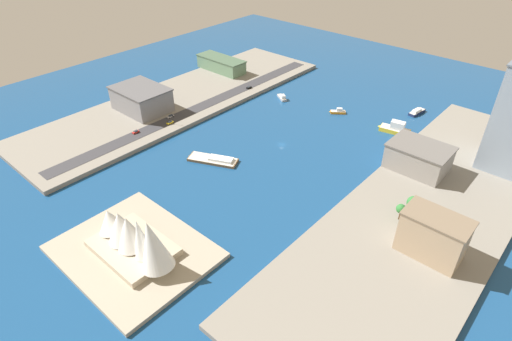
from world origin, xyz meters
TOP-DOWN VIEW (x-y plane):
  - ground_plane at (0.00, 0.00)m, footprint 440.00×440.00m
  - quay_west at (-93.19, 0.00)m, footprint 70.00×240.00m
  - quay_east at (93.19, 0.00)m, footprint 70.00×240.00m
  - peninsula_point at (-9.36, 113.29)m, footprint 64.74×51.74m
  - road_strip at (71.81, 0.00)m, footprint 10.27×228.00m
  - patrol_launch_navy at (-44.01, -94.51)m, footprint 6.48×16.17m
  - barge_flat_brown at (17.05, 40.22)m, footprint 29.75×20.09m
  - yacht_sleek_gray at (40.72, -51.33)m, footprint 12.16×9.10m
  - ferry_yellow_fast at (-44.65, -59.89)m, footprint 20.97×10.70m
  - water_taxi_orange at (-2.78, -58.79)m, footprint 10.52×9.11m
  - warehouse_low_gray at (98.53, 29.98)m, footprint 37.64×27.67m
  - apartment_midrise_tan at (-104.30, 32.49)m, footprint 26.15×15.30m
  - terminal_long_green at (110.39, -57.62)m, footprint 43.75×16.27m
  - carpark_squat_concrete at (-73.44, -25.36)m, footprint 31.48×23.02m
  - suv_black at (67.95, -45.00)m, footprint 2.13×4.53m
  - sedan_silver at (74.57, 25.22)m, footprint 1.95×5.06m
  - taxi_yellow_cab at (67.94, 31.09)m, footprint 1.91×4.70m
  - pickup_red at (74.19, 53.08)m, footprint 2.00×4.50m
  - traffic_light_waterfront at (65.43, 30.11)m, footprint 0.36×0.36m
  - opera_landmark at (-11.82, 113.29)m, footprint 46.71×25.26m
  - park_tree_cluster at (-87.33, 14.67)m, footprint 8.00×13.35m

SIDE VIEW (x-z plane):
  - ground_plane at x=0.00m, z-range 0.00..0.00m
  - peninsula_point at x=-9.36m, z-range 0.00..2.00m
  - barge_flat_brown at x=17.05m, z-range -0.39..2.66m
  - water_taxi_orange at x=-2.78m, z-range -0.64..3.19m
  - quay_west at x=-93.19m, z-range 0.00..2.63m
  - quay_east at x=93.19m, z-range 0.00..2.63m
  - patrol_launch_navy at x=-44.01m, z-range -0.38..3.07m
  - yacht_sleek_gray at x=40.72m, z-range -0.55..3.30m
  - road_strip at x=71.81m, z-range 2.63..2.78m
  - ferry_yellow_fast at x=-44.65m, z-range -1.14..6.59m
  - suv_black at x=67.95m, z-range 2.78..4.22m
  - pickup_red at x=74.19m, z-range 2.77..4.31m
  - sedan_silver at x=74.57m, z-range 2.76..4.39m
  - taxi_yellow_cab at x=67.94m, z-range 2.75..4.50m
  - traffic_light_waterfront at x=65.43m, z-range 3.73..10.23m
  - terminal_long_green at x=110.39m, z-range 2.66..13.42m
  - park_tree_cluster at x=-87.33m, z-range 4.12..13.62m
  - carpark_squat_concrete at x=-73.44m, z-range 2.66..16.86m
  - warehouse_low_gray at x=98.53m, z-range 2.66..18.50m
  - opera_landmark at x=-11.82m, z-range -1.28..23.88m
  - apartment_midrise_tan at x=-104.30m, z-range 2.66..22.41m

